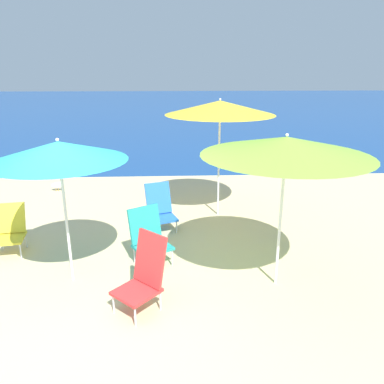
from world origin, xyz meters
TOP-DOWN VIEW (x-y plane):
  - ground_plane at (0.00, 0.00)m, footprint 60.00×60.00m
  - sea_water at (0.00, 25.50)m, footprint 60.00×40.00m
  - beach_umbrella_teal at (-0.19, 0.40)m, footprint 1.67×1.67m
  - beach_umbrella_yellow at (2.05, 2.69)m, footprint 2.01×2.01m
  - beach_umbrella_lime at (2.54, 0.18)m, footprint 2.05×2.05m
  - beach_chair_red at (0.84, -0.26)m, footprint 0.70×0.70m
  - beach_chair_yellow at (-1.34, 1.31)m, footprint 0.49×0.61m
  - beach_chair_teal at (0.82, 0.85)m, footprint 0.69×0.70m
  - beach_chair_blue at (0.95, 2.09)m, footprint 0.61×0.67m
  - seagull at (-1.54, 4.35)m, footprint 0.27×0.11m

SIDE VIEW (x-z plane):
  - ground_plane at x=0.00m, z-range 0.00..0.00m
  - sea_water at x=0.00m, z-range 0.00..0.01m
  - seagull at x=-1.54m, z-range 0.03..0.25m
  - beach_chair_yellow at x=-1.34m, z-range 0.01..0.75m
  - beach_chair_blue at x=0.95m, z-range -0.01..0.79m
  - beach_chair_teal at x=0.82m, z-range 0.01..0.84m
  - beach_chair_red at x=0.84m, z-range -0.01..0.91m
  - beach_umbrella_teal at x=-0.19m, z-range 0.81..2.74m
  - beach_umbrella_lime at x=2.54m, z-range 0.85..2.86m
  - beach_umbrella_yellow at x=2.05m, z-range 0.95..3.17m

